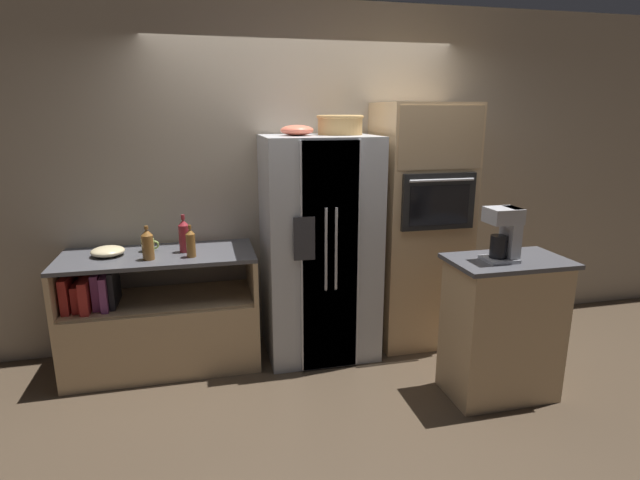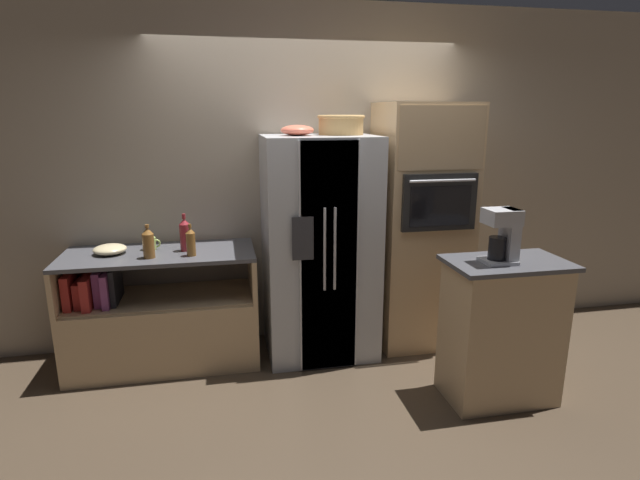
% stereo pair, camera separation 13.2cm
% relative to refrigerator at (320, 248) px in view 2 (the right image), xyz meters
% --- Properties ---
extents(ground_plane, '(20.00, 20.00, 0.00)m').
position_rel_refrigerator_xyz_m(ground_plane, '(-0.03, -0.07, -0.88)').
color(ground_plane, '#4C3D2D').
extents(wall_back, '(12.00, 0.06, 2.80)m').
position_rel_refrigerator_xyz_m(wall_back, '(-0.03, 0.39, 0.52)').
color(wall_back, tan).
rests_on(wall_back, ground_plane).
extents(counter_left, '(1.43, 0.65, 0.91)m').
position_rel_refrigerator_xyz_m(counter_left, '(-1.26, 0.04, -0.55)').
color(counter_left, tan).
rests_on(counter_left, ground_plane).
extents(refrigerator, '(0.87, 0.75, 1.77)m').
position_rel_refrigerator_xyz_m(refrigerator, '(0.00, 0.00, 0.00)').
color(refrigerator, silver).
rests_on(refrigerator, ground_plane).
extents(wall_oven, '(0.72, 0.70, 2.01)m').
position_rel_refrigerator_xyz_m(wall_oven, '(0.87, 0.04, 0.13)').
color(wall_oven, tan).
rests_on(wall_oven, ground_plane).
extents(island_counter, '(0.79, 0.48, 0.99)m').
position_rel_refrigerator_xyz_m(island_counter, '(1.07, -0.95, -0.38)').
color(island_counter, tan).
rests_on(island_counter, ground_plane).
extents(wicker_basket, '(0.37, 0.37, 0.15)m').
position_rel_refrigerator_xyz_m(wicker_basket, '(0.18, 0.07, 0.96)').
color(wicker_basket, tan).
rests_on(wicker_basket, refrigerator).
extents(fruit_bowl, '(0.25, 0.25, 0.08)m').
position_rel_refrigerator_xyz_m(fruit_bowl, '(-0.17, 0.01, 0.92)').
color(fruit_bowl, '#DB664C').
rests_on(fruit_bowl, refrigerator).
extents(bottle_tall, '(0.08, 0.08, 0.25)m').
position_rel_refrigerator_xyz_m(bottle_tall, '(-1.29, -0.10, 0.14)').
color(bottle_tall, brown).
rests_on(bottle_tall, counter_left).
extents(bottle_short, '(0.07, 0.07, 0.24)m').
position_rel_refrigerator_xyz_m(bottle_short, '(-0.99, -0.10, 0.13)').
color(bottle_short, brown).
rests_on(bottle_short, counter_left).
extents(bottle_wide, '(0.08, 0.08, 0.29)m').
position_rel_refrigerator_xyz_m(bottle_wide, '(-1.04, 0.05, 0.15)').
color(bottle_wide, maroon).
rests_on(bottle_wide, counter_left).
extents(mug, '(0.13, 0.09, 0.10)m').
position_rel_refrigerator_xyz_m(mug, '(-1.31, 0.13, 0.07)').
color(mug, '#B2D166').
rests_on(mug, counter_left).
extents(mixing_bowl, '(0.24, 0.24, 0.07)m').
position_rel_refrigerator_xyz_m(mixing_bowl, '(-1.59, 0.07, 0.06)').
color(mixing_bowl, beige).
rests_on(mixing_bowl, counter_left).
extents(coffee_maker, '(0.20, 0.18, 0.35)m').
position_rel_refrigerator_xyz_m(coffee_maker, '(1.00, -0.98, 0.30)').
color(coffee_maker, '#B2B2B7').
rests_on(coffee_maker, island_counter).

